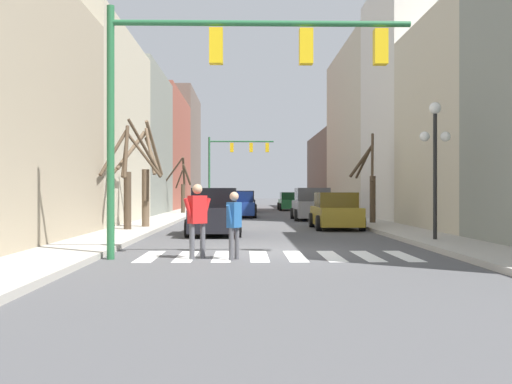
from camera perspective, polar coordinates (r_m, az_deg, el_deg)
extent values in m
plane|color=#4C4C4F|center=(16.07, 1.79, -5.70)|extent=(240.00, 240.00, 0.00)
cube|color=#ADA89E|center=(16.64, -16.62, -5.24)|extent=(2.01, 90.00, 0.15)
cube|color=#ADA89E|center=(17.14, 19.63, -5.09)|extent=(2.01, 90.00, 0.15)
cube|color=#BCB299|center=(30.30, -17.37, 5.68)|extent=(6.00, 11.48, 9.16)
cube|color=gray|center=(41.09, -13.01, 4.50)|extent=(6.00, 10.79, 9.59)
cube|color=#934C3D|center=(53.81, -10.16, 3.71)|extent=(6.00, 15.11, 10.08)
cube|color=#66564C|center=(68.29, -8.24, 3.99)|extent=(6.00, 14.02, 12.59)
cube|color=#BCB299|center=(25.92, 21.84, 5.97)|extent=(6.00, 8.51, 8.57)
cube|color=beige|center=(33.92, 16.30, 8.06)|extent=(6.00, 8.10, 12.67)
cube|color=#BCB299|center=(44.91, 11.88, 5.69)|extent=(6.00, 14.90, 12.04)
cube|color=#66564C|center=(59.86, 8.55, 1.97)|extent=(6.00, 15.95, 7.23)
cube|color=white|center=(15.09, -10.08, -6.06)|extent=(0.45, 2.60, 0.01)
cube|color=white|center=(14.98, -6.66, -6.11)|extent=(0.45, 2.60, 0.01)
cube|color=white|center=(14.92, -3.20, -6.13)|extent=(0.45, 2.60, 0.01)
cube|color=white|center=(14.92, 0.28, -6.13)|extent=(0.45, 2.60, 0.01)
cube|color=white|center=(14.97, 3.75, -6.11)|extent=(0.45, 2.60, 0.01)
cube|color=white|center=(15.07, 7.18, -6.07)|extent=(0.45, 2.60, 0.01)
cube|color=white|center=(15.22, 10.55, -6.01)|extent=(0.45, 2.60, 0.01)
cube|color=white|center=(15.43, 13.84, -5.93)|extent=(0.45, 2.60, 0.01)
cylinder|color=#236038|center=(14.64, -13.68, 5.52)|extent=(0.18, 0.18, 6.01)
cylinder|color=#236038|center=(14.78, 0.49, 15.76)|extent=(7.14, 0.14, 0.14)
cube|color=yellow|center=(14.65, -3.82, 13.68)|extent=(0.32, 0.28, 0.84)
cube|color=yellow|center=(14.71, 4.79, 13.63)|extent=(0.32, 0.28, 0.84)
cube|color=yellow|center=(15.00, 11.77, 13.36)|extent=(0.32, 0.28, 0.84)
cylinder|color=#236038|center=(54.24, -4.48, 1.81)|extent=(0.18, 0.18, 6.53)
cylinder|color=#236038|center=(54.31, -1.39, 4.83)|extent=(5.83, 0.14, 0.14)
cube|color=yellow|center=(54.28, -2.32, 4.25)|extent=(0.32, 0.28, 0.84)
cube|color=yellow|center=(54.27, -0.47, 4.25)|extent=(0.32, 0.28, 0.84)
cube|color=yellow|center=(54.31, 1.07, 4.25)|extent=(0.32, 0.28, 0.84)
cylinder|color=black|center=(19.08, 16.69, 1.42)|extent=(0.12, 0.12, 3.83)
sphere|color=white|center=(19.25, 16.69, 7.67)|extent=(0.36, 0.36, 0.36)
sphere|color=white|center=(19.06, 15.77, 5.11)|extent=(0.31, 0.31, 0.31)
sphere|color=white|center=(19.25, 17.60, 5.06)|extent=(0.31, 0.31, 0.31)
cube|color=#A38423|center=(25.92, 7.60, -2.27)|extent=(1.74, 4.17, 0.77)
cube|color=#594813|center=(25.90, 7.60, -0.73)|extent=(1.60, 2.17, 0.63)
cylinder|color=black|center=(27.09, 5.33, -2.68)|extent=(0.22, 0.64, 0.64)
cylinder|color=black|center=(27.35, 9.02, -2.65)|extent=(0.22, 0.64, 0.64)
cylinder|color=black|center=(24.52, 6.01, -2.96)|extent=(0.22, 0.64, 0.64)
cylinder|color=black|center=(24.81, 10.07, -2.93)|extent=(0.22, 0.64, 0.64)
cube|color=black|center=(46.23, -1.25, -1.22)|extent=(1.81, 4.64, 0.82)
cube|color=black|center=(46.22, -1.25, -0.29)|extent=(1.67, 2.41, 0.67)
cylinder|color=black|center=(44.80, -0.07, -1.60)|extent=(0.22, 0.64, 0.64)
cylinder|color=black|center=(44.81, -2.43, -1.60)|extent=(0.22, 0.64, 0.64)
cylinder|color=black|center=(47.68, -0.13, -1.50)|extent=(0.22, 0.64, 0.64)
cylinder|color=black|center=(47.68, -2.35, -1.50)|extent=(0.22, 0.64, 0.64)
cube|color=#236B38|center=(51.30, 3.26, -1.13)|extent=(1.75, 4.70, 0.75)
cube|color=#133A1E|center=(51.29, 3.26, -0.37)|extent=(1.61, 2.44, 0.61)
cylinder|color=black|center=(52.70, 2.17, -1.35)|extent=(0.22, 0.64, 0.64)
cylinder|color=black|center=(52.83, 4.10, -1.34)|extent=(0.22, 0.64, 0.64)
cylinder|color=black|center=(49.79, 2.36, -1.43)|extent=(0.22, 0.64, 0.64)
cylinder|color=black|center=(49.93, 4.41, -1.43)|extent=(0.22, 0.64, 0.64)
cube|color=navy|center=(37.31, -1.62, -1.54)|extent=(1.86, 4.32, 0.79)
cube|color=#0E1C46|center=(37.30, -1.62, -0.44)|extent=(1.71, 2.25, 0.64)
cylinder|color=black|center=(35.99, -0.13, -2.00)|extent=(0.22, 0.64, 0.64)
cylinder|color=black|center=(36.00, -3.15, -2.00)|extent=(0.22, 0.64, 0.64)
cylinder|color=black|center=(38.66, -0.20, -1.86)|extent=(0.22, 0.64, 0.64)
cylinder|color=black|center=(38.68, -3.01, -1.86)|extent=(0.22, 0.64, 0.64)
cube|color=gray|center=(33.88, 5.36, -1.61)|extent=(1.94, 4.32, 0.90)
cube|color=#464648|center=(33.87, 5.36, -0.23)|extent=(1.79, 2.25, 0.73)
cylinder|color=black|center=(35.13, 3.50, -2.05)|extent=(0.22, 0.64, 0.64)
cylinder|color=black|center=(35.34, 6.71, -2.04)|extent=(0.22, 0.64, 0.64)
cylinder|color=black|center=(32.46, 3.88, -2.22)|extent=(0.22, 0.64, 0.64)
cylinder|color=black|center=(32.69, 7.35, -2.21)|extent=(0.22, 0.64, 0.64)
cube|color=black|center=(22.28, -3.92, -2.53)|extent=(1.72, 4.29, 0.86)
cube|color=black|center=(22.26, -3.92, -0.53)|extent=(1.58, 2.23, 0.70)
cylinder|color=black|center=(20.94, -1.70, -3.48)|extent=(0.22, 0.64, 0.64)
cylinder|color=black|center=(21.04, -6.49, -3.46)|extent=(0.22, 0.64, 0.64)
cylinder|color=black|center=(23.60, -1.63, -3.08)|extent=(0.22, 0.64, 0.64)
cylinder|color=black|center=(23.68, -5.89, -3.07)|extent=(0.22, 0.64, 0.64)
cylinder|color=#4C4C51|center=(14.26, -1.83, -4.90)|extent=(0.11, 0.11, 0.76)
cylinder|color=#4C4C51|center=(14.02, -2.37, -4.98)|extent=(0.11, 0.11, 0.76)
cube|color=#235693|center=(14.10, -2.10, -2.19)|extent=(0.36, 0.43, 0.60)
sphere|color=tan|center=(14.09, -2.10, -0.42)|extent=(0.21, 0.21, 0.21)
cylinder|color=#235693|center=(14.29, -1.69, -2.32)|extent=(0.20, 0.27, 0.58)
cylinder|color=#235693|center=(13.91, -2.52, -2.39)|extent=(0.20, 0.27, 0.58)
cylinder|color=#4C4C51|center=(14.46, -5.11, -4.66)|extent=(0.13, 0.13, 0.85)
cylinder|color=#4C4C51|center=(14.29, -6.11, -4.71)|extent=(0.13, 0.13, 0.85)
cube|color=red|center=(14.33, -5.61, -1.67)|extent=(0.47, 0.44, 0.67)
sphere|color=tan|center=(14.33, -5.61, 0.28)|extent=(0.24, 0.24, 0.24)
cylinder|color=red|center=(14.47, -4.83, -1.83)|extent=(0.28, 0.25, 0.65)
cylinder|color=red|center=(14.20, -6.40, -1.86)|extent=(0.28, 0.25, 0.65)
cylinder|color=brown|center=(25.35, -10.47, -0.55)|extent=(0.31, 0.31, 2.38)
cylinder|color=brown|center=(25.23, -12.01, 3.61)|extent=(1.39, 0.75, 1.87)
cylinder|color=brown|center=(24.98, -11.79, 3.93)|extent=(1.07, 1.22, 1.71)
cylinder|color=brown|center=(24.91, -10.05, 3.86)|extent=(0.63, 1.04, 2.01)
cylinder|color=brown|center=(26.21, -9.67, 4.10)|extent=(0.56, 1.81, 2.29)
cylinder|color=brown|center=(25.07, -9.80, 3.31)|extent=(0.80, 0.68, 1.71)
cylinder|color=#473828|center=(41.37, -6.96, -0.61)|extent=(0.28, 0.28, 1.96)
cylinder|color=#473828|center=(41.79, -7.95, 1.92)|extent=(1.58, 0.78, 2.00)
cylinder|color=#473828|center=(41.76, -7.32, 1.23)|extent=(0.65, 0.82, 1.32)
cylinder|color=#473828|center=(42.04, -6.90, 1.96)|extent=(0.19, 1.42, 1.97)
cylinder|color=#473828|center=(41.73, -6.60, 1.66)|extent=(0.58, 0.88, 1.50)
cylinder|color=#473828|center=(23.67, -12.14, -0.79)|extent=(0.29, 0.29, 2.22)
cylinder|color=#473828|center=(23.26, -12.36, 3.50)|extent=(0.14, 1.04, 1.78)
cylinder|color=#473828|center=(23.47, -10.61, 3.46)|extent=(1.42, 0.37, 1.76)
cylinder|color=#473828|center=(23.24, -12.27, 3.79)|extent=(0.22, 1.09, 2.09)
cylinder|color=#473828|center=(23.21, -13.40, 3.69)|extent=(0.87, 1.34, 1.87)
cylinder|color=#473828|center=(24.18, -10.52, 4.10)|extent=(1.23, 1.27, 2.28)
cylinder|color=#473828|center=(28.65, 11.05, -0.68)|extent=(0.28, 0.28, 2.18)
cylinder|color=#473828|center=(28.80, 9.99, 2.90)|extent=(1.11, 0.61, 1.58)
cylinder|color=#473828|center=(29.05, 10.25, 2.85)|extent=(0.71, 1.00, 1.60)
cylinder|color=#473828|center=(28.25, 11.02, 3.28)|extent=(0.33, 0.97, 2.30)
cylinder|color=#473828|center=(28.83, 10.00, 2.80)|extent=(1.04, 0.62, 1.46)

